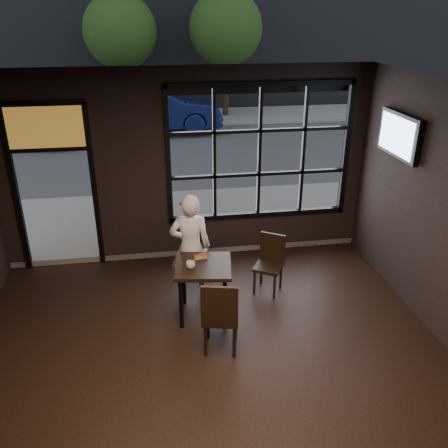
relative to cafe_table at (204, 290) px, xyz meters
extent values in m
cube|color=black|center=(-0.03, -1.68, -0.42)|extent=(6.00, 7.00, 0.02)
cube|color=black|center=(-0.03, -1.68, 2.80)|extent=(6.00, 7.00, 0.02)
cube|color=black|center=(1.17, 1.82, 1.39)|extent=(3.06, 0.12, 2.28)
cube|color=orange|center=(-2.13, 1.82, 1.94)|extent=(1.20, 0.06, 0.70)
cube|color=#545456|center=(-0.03, 22.32, -0.43)|extent=(60.00, 41.00, 0.04)
cube|color=black|center=(0.00, 0.00, 0.00)|extent=(0.85, 0.85, 0.81)
cube|color=black|center=(0.13, -0.74, 0.11)|extent=(0.53, 0.53, 1.02)
cube|color=black|center=(1.04, 0.46, 0.04)|extent=(0.54, 0.54, 0.90)
imported|color=silver|center=(-0.12, 0.52, 0.41)|extent=(0.62, 0.42, 1.63)
imported|color=silver|center=(-0.17, -0.07, 0.45)|extent=(0.16, 0.16, 0.10)
cube|color=black|center=(2.90, 0.58, 1.92)|extent=(0.12, 1.06, 0.62)
imported|color=#0E1948|center=(-0.38, 10.89, 0.44)|extent=(4.58, 1.76, 1.49)
imported|color=#3F1420|center=(-4.73, 10.11, 0.41)|extent=(4.44, 2.51, 1.43)
cylinder|color=#332114|center=(-1.41, 13.46, 0.82)|extent=(0.22, 0.22, 2.46)
sphere|color=#2E521C|center=(-1.41, 13.46, 2.83)|extent=(2.68, 2.68, 2.68)
cylinder|color=#332114|center=(2.49, 13.30, 0.85)|extent=(0.23, 0.23, 2.52)
sphere|color=#1F641A|center=(2.49, 13.30, 2.91)|extent=(2.75, 2.75, 2.75)
camera|label=1|loc=(-0.61, -5.57, 3.54)|focal=38.00mm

